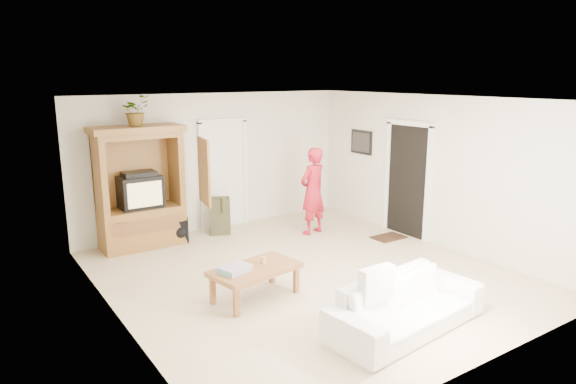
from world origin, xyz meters
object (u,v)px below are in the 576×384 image
(armoire, at_px, (142,195))
(coffee_table, at_px, (255,271))
(man, at_px, (313,191))
(sofa, at_px, (407,305))

(armoire, xyz_separation_m, coffee_table, (0.52, -2.96, -0.52))
(man, distance_m, sofa, 3.91)
(man, height_order, sofa, man)
(armoire, height_order, man, armoire)
(man, relative_size, sofa, 0.79)
(man, xyz_separation_m, sofa, (-1.32, -3.64, -0.52))
(man, bearing_deg, sofa, 57.26)
(sofa, bearing_deg, man, 63.92)
(armoire, xyz_separation_m, man, (2.88, -1.04, -0.09))
(coffee_table, bearing_deg, sofa, -68.76)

